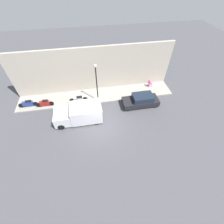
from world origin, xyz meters
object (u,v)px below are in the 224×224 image
scooter_silver (79,99)px  streetlamp (96,80)px  cafe_chair (150,83)px  motorcycle_red (45,103)px  parked_car (141,100)px  delivery_van (79,113)px  motorcycle_blue (28,104)px

scooter_silver → streetlamp: size_ratio=0.45×
streetlamp → cafe_chair: 7.26m
motorcycle_red → parked_car: bearing=-98.1°
parked_car → streetlamp: 5.37m
delivery_van → scooter_silver: delivery_van is taller
streetlamp → cafe_chair: bearing=-77.3°
parked_car → motorcycle_red: 10.66m
parked_car → cafe_chair: (2.93, -2.07, 0.00)m
parked_car → delivery_van: delivery_van is taller
cafe_chair → motorcycle_blue: bearing=94.7°
delivery_van → cafe_chair: delivery_van is taller
motorcycle_blue → motorcycle_red: (-0.25, -1.81, 0.00)m
motorcycle_blue → parked_car: bearing=-98.0°
scooter_silver → cafe_chair: 9.06m
parked_car → motorcycle_blue: parked_car is taller
parked_car → scooter_silver: bearing=78.0°
motorcycle_blue → scooter_silver: 5.51m
delivery_van → motorcycle_blue: 6.25m
motorcycle_blue → streetlamp: bearing=-92.4°
parked_car → motorcycle_red: size_ratio=2.11×
parked_car → delivery_van: bearing=99.0°
cafe_chair → delivery_van: bearing=114.3°
delivery_van → cafe_chair: (4.01, -8.87, -0.29)m
delivery_van → motorcycle_blue: delivery_van is taller
delivery_van → streetlamp: size_ratio=1.02×
streetlamp → delivery_van: bearing=139.4°
scooter_silver → cafe_chair: (1.47, -8.93, 0.05)m
parked_car → streetlamp: bearing=73.1°
motorcycle_red → scooter_silver: bearing=-90.5°
delivery_van → scooter_silver: (2.54, 0.06, -0.34)m
motorcycle_blue → scooter_silver: scooter_silver is taller
delivery_van → motorcycle_red: bearing=55.6°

